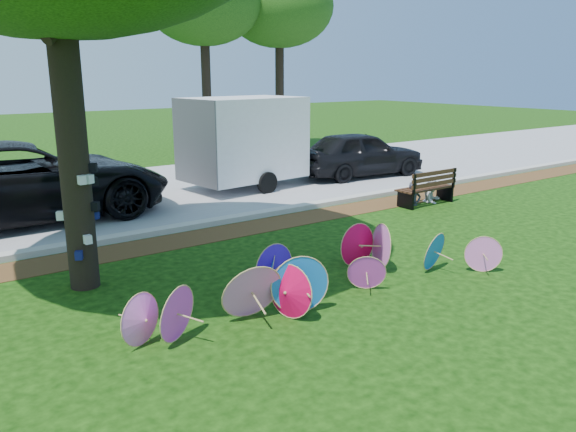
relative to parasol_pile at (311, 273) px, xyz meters
The scene contains 11 objects.
ground 0.82m from the parasol_pile, 90.35° to the right, with size 90.00×90.00×0.00m, color black.
mulch_strip 3.78m from the parasol_pile, 90.07° to the left, with size 90.00×1.00×0.01m, color #472D16.
curb 4.48m from the parasol_pile, 90.06° to the left, with size 90.00×0.30×0.12m, color #B7B5AD.
street 8.62m from the parasol_pile, 90.03° to the left, with size 90.00×8.00×0.01m, color gray.
parasol_pile is the anchor object (origin of this frame).
black_van 7.65m from the parasol_pile, 109.02° to the left, with size 2.96×6.41×1.78m, color black.
dark_pickup 10.20m from the parasol_pile, 43.44° to the left, with size 1.71×4.26×1.45m, color black.
cargo_trailer 8.37m from the parasol_pile, 65.57° to the left, with size 3.24×2.05×2.86m, color white.
park_bench 6.83m from the parasol_pile, 27.37° to the left, with size 1.67×0.64×0.87m, color black, non-canonical shape.
person_left 6.55m from the parasol_pile, 29.17° to the left, with size 0.42×0.28×1.15m, color #3B3E50.
person_right 7.17m from the parasol_pile, 26.44° to the left, with size 0.57×0.44×1.16m, color silver.
Camera 1 is at (-4.78, -5.41, 3.22)m, focal length 35.00 mm.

